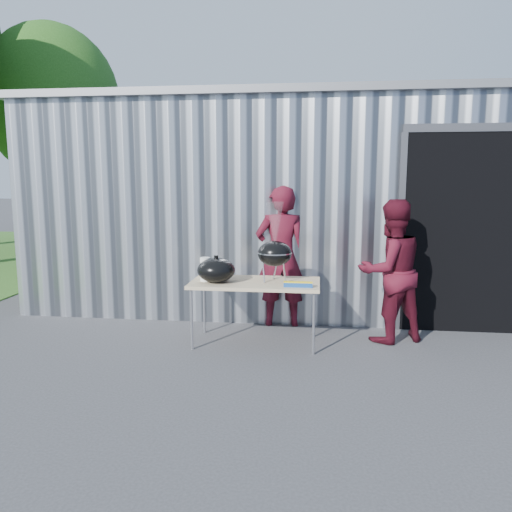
# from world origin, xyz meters

# --- Properties ---
(ground) EXTENTS (80.00, 80.00, 0.00)m
(ground) POSITION_xyz_m (0.00, 0.00, 0.00)
(ground) COLOR #373739
(building) EXTENTS (8.20, 6.20, 3.10)m
(building) POSITION_xyz_m (0.92, 4.59, 1.54)
(building) COLOR silver
(building) RESTS_ON ground
(tree_far) EXTENTS (3.75, 3.75, 6.21)m
(tree_far) POSITION_xyz_m (-6.50, 9.00, 4.04)
(tree_far) COLOR #442D19
(tree_far) RESTS_ON ground
(folding_table) EXTENTS (1.50, 0.75, 0.75)m
(folding_table) POSITION_xyz_m (0.31, 0.91, 0.71)
(folding_table) COLOR tan
(folding_table) RESTS_ON ground
(kettle_grill) EXTENTS (0.40, 0.40, 0.93)m
(kettle_grill) POSITION_xyz_m (0.53, 0.94, 1.18)
(kettle_grill) COLOR black
(kettle_grill) RESTS_ON folding_table
(grill_lid) EXTENTS (0.44, 0.44, 0.32)m
(grill_lid) POSITION_xyz_m (-0.14, 0.81, 0.89)
(grill_lid) COLOR black
(grill_lid) RESTS_ON folding_table
(paper_towels) EXTENTS (0.12, 0.12, 0.28)m
(paper_towels) POSITION_xyz_m (-0.28, 0.86, 0.89)
(paper_towels) COLOR white
(paper_towels) RESTS_ON folding_table
(white_tub) EXTENTS (0.20, 0.15, 0.10)m
(white_tub) POSITION_xyz_m (-0.24, 1.07, 0.80)
(white_tub) COLOR white
(white_tub) RESTS_ON folding_table
(foil_box) EXTENTS (0.32, 0.05, 0.06)m
(foil_box) POSITION_xyz_m (0.82, 0.66, 0.78)
(foil_box) COLOR #16448F
(foil_box) RESTS_ON folding_table
(person_cook) EXTENTS (0.72, 0.51, 1.85)m
(person_cook) POSITION_xyz_m (0.55, 1.70, 0.93)
(person_cook) COLOR #490E1B
(person_cook) RESTS_ON ground
(person_bystander) EXTENTS (1.02, 0.93, 1.70)m
(person_bystander) POSITION_xyz_m (1.89, 1.21, 0.85)
(person_bystander) COLOR #490E1B
(person_bystander) RESTS_ON ground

